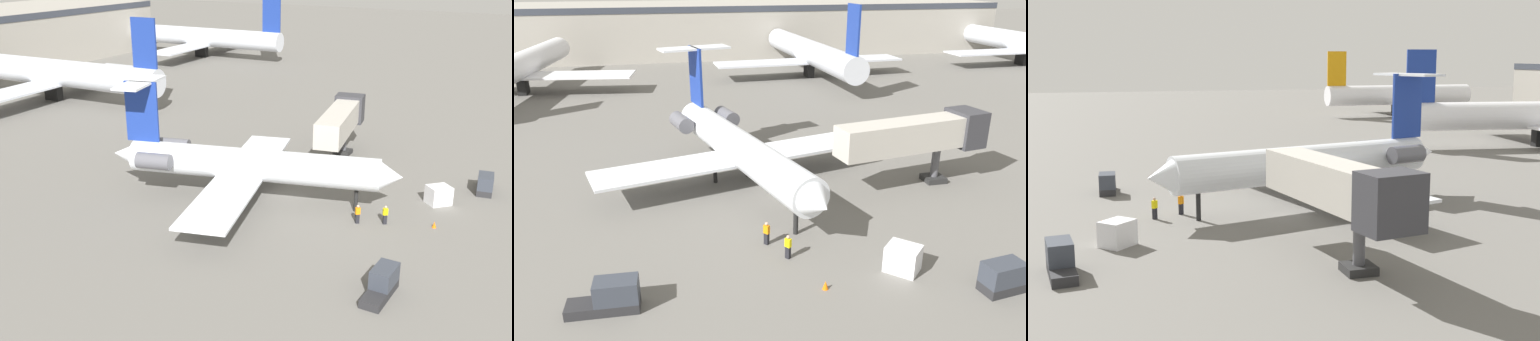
{
  "view_description": "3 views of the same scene",
  "coord_description": "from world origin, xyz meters",
  "views": [
    {
      "loc": [
        -46.47,
        -23.01,
        21.9
      ],
      "look_at": [
        -3.16,
        0.84,
        3.73
      ],
      "focal_mm": 41.78,
      "sensor_mm": 36.0,
      "label": 1
    },
    {
      "loc": [
        -8.1,
        -38.51,
        17.6
      ],
      "look_at": [
        0.31,
        -0.94,
        2.54
      ],
      "focal_mm": 35.72,
      "sensor_mm": 36.0,
      "label": 2
    },
    {
      "loc": [
        48.72,
        -14.43,
        12.06
      ],
      "look_at": [
        -0.98,
        0.01,
        3.2
      ],
      "focal_mm": 45.99,
      "sensor_mm": 36.0,
      "label": 3
    }
  ],
  "objects": [
    {
      "name": "ground_crew_loader",
      "position": [
        -1.56,
        -8.21,
        0.86
      ],
      "size": [
        0.46,
        0.47,
        1.69
      ],
      "color": "black",
      "rests_on": "ground_plane"
    },
    {
      "name": "baggage_tug_trailing",
      "position": [
        11.09,
        -16.62,
        0.84
      ],
      "size": [
        4.15,
        1.9,
        1.9
      ],
      "color": "#262628",
      "rests_on": "ground_plane"
    },
    {
      "name": "jet_bridge",
      "position": [
        13.67,
        -0.68,
        4.59
      ],
      "size": [
        14.15,
        5.24,
        6.29
      ],
      "color": "#B7B2A8",
      "rests_on": "ground_plane"
    },
    {
      "name": "ground_crew_marshaller",
      "position": [
        -0.58,
        -10.33,
        0.86
      ],
      "size": [
        0.45,
        0.48,
        1.69
      ],
      "color": "black",
      "rests_on": "ground_plane"
    },
    {
      "name": "baggage_tug_lead",
      "position": [
        -11.54,
        -13.54,
        0.84
      ],
      "size": [
        4.06,
        1.57,
        1.9
      ],
      "color": "#262628",
      "rests_on": "ground_plane"
    },
    {
      "name": "parked_airliner_west_end",
      "position": [
        -78.18,
        47.57,
        4.36
      ],
      "size": [
        26.97,
        32.09,
        13.51
      ],
      "color": "white",
      "rests_on": "ground_plane"
    },
    {
      "name": "ground_plane",
      "position": [
        0.0,
        0.0,
        -0.05
      ],
      "size": [
        400.0,
        400.0,
        0.1
      ],
      "primitive_type": "cube",
      "color": "#66635E"
    },
    {
      "name": "cargo_container_uld",
      "position": [
        6.08,
        -13.32,
        0.85
      ],
      "size": [
        2.61,
        2.61,
        1.71
      ],
      "color": "silver",
      "rests_on": "ground_plane"
    },
    {
      "name": "regional_jet",
      "position": [
        -1.82,
        2.86,
        3.64
      ],
      "size": [
        24.96,
        27.14,
        10.76
      ],
      "color": "silver",
      "rests_on": "ground_plane"
    },
    {
      "name": "traffic_cone_near",
      "position": [
        0.71,
        -14.23,
        0.28
      ],
      "size": [
        0.36,
        0.36,
        0.55
      ],
      "color": "orange",
      "rests_on": "ground_plane"
    }
  ]
}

